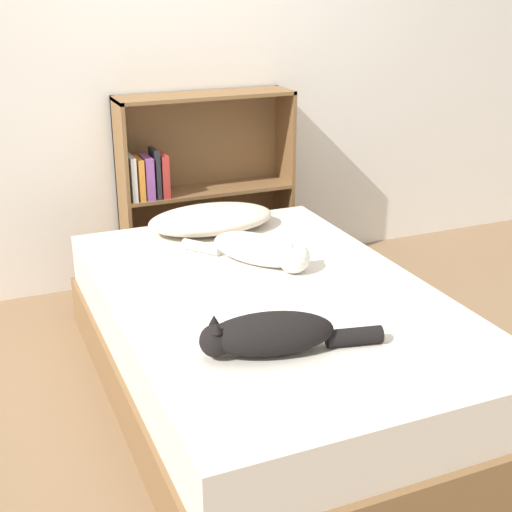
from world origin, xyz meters
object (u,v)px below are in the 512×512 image
at_px(bed, 270,343).
at_px(cat_dark, 270,335).
at_px(cat_light, 263,251).
at_px(bookshelf, 198,186).
at_px(pillow, 211,219).

xyz_separation_m(bed, cat_dark, (-0.21, -0.46, 0.31)).
xyz_separation_m(cat_light, bookshelf, (0.05, 1.04, 0.01)).
bearing_deg(bookshelf, pillow, -101.65).
height_order(cat_light, cat_dark, cat_light).
height_order(pillow, bookshelf, bookshelf).
xyz_separation_m(cat_dark, bookshelf, (0.35, 1.77, 0.01)).
bearing_deg(bookshelf, cat_dark, -101.11).
distance_m(bed, pillow, 0.85).
bearing_deg(bookshelf, cat_light, -93.02).
bearing_deg(pillow, cat_light, -84.53).
distance_m(cat_light, cat_dark, 0.78).
distance_m(pillow, cat_light, 0.53).
xyz_separation_m(pillow, cat_light, (0.05, -0.53, 0.01)).
distance_m(bed, cat_dark, 0.59).
relative_size(cat_light, cat_dark, 0.87).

